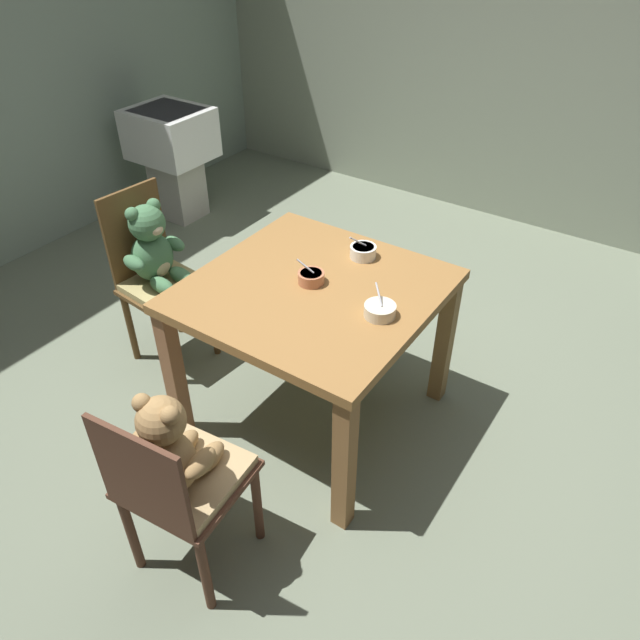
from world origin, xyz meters
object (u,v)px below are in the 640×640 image
object	(u,v)px
sink_basin	(172,148)
teddy_chair_near_front	(174,464)
porridge_bowl_terracotta_center	(311,277)
teddy_chair_near_left	(155,261)
porridge_bowl_cream_near_right	(380,310)
porridge_bowl_white_far_center	(363,251)
dining_table	(314,308)

from	to	relation	value
sink_basin	teddy_chair_near_front	bearing A→B (deg)	-44.51
teddy_chair_near_front	porridge_bowl_terracotta_center	distance (m)	0.96
teddy_chair_near_left	sink_basin	bearing A→B (deg)	138.29
sink_basin	porridge_bowl_cream_near_right	bearing A→B (deg)	-26.58
porridge_bowl_white_far_center	sink_basin	size ratio (longest dim) A/B	0.15
porridge_bowl_white_far_center	teddy_chair_near_left	bearing A→B (deg)	-158.17
teddy_chair_near_left	porridge_bowl_cream_near_right	bearing A→B (deg)	7.36
dining_table	porridge_bowl_white_far_center	xyz separation A→B (m)	(0.05, 0.32, 0.14)
dining_table	porridge_bowl_terracotta_center	bearing A→B (deg)	141.22
teddy_chair_near_left	porridge_bowl_cream_near_right	distance (m)	1.26
teddy_chair_near_front	teddy_chair_near_left	bearing A→B (deg)	43.57
dining_table	porridge_bowl_terracotta_center	xyz separation A→B (m)	(-0.03, 0.02, 0.14)
porridge_bowl_cream_near_right	sink_basin	distance (m)	2.67
porridge_bowl_terracotta_center	sink_basin	bearing A→B (deg)	150.44
porridge_bowl_cream_near_right	porridge_bowl_white_far_center	distance (m)	0.45
teddy_chair_near_left	teddy_chair_near_front	bearing A→B (deg)	-35.42
dining_table	porridge_bowl_white_far_center	distance (m)	0.36
teddy_chair_near_left	teddy_chair_near_front	distance (m)	1.29
porridge_bowl_terracotta_center	teddy_chair_near_front	bearing A→B (deg)	-84.49
porridge_bowl_cream_near_right	sink_basin	world-z (taller)	porridge_bowl_cream_near_right
teddy_chair_near_left	porridge_bowl_cream_near_right	xyz separation A→B (m)	(1.24, 0.04, 0.18)
porridge_bowl_cream_near_right	teddy_chair_near_front	bearing A→B (deg)	-106.73
dining_table	sink_basin	world-z (taller)	sink_basin
teddy_chair_near_front	porridge_bowl_cream_near_right	world-z (taller)	teddy_chair_near_front
porridge_bowl_terracotta_center	sink_basin	distance (m)	2.34
teddy_chair_near_front	porridge_bowl_white_far_center	distance (m)	1.25
dining_table	sink_basin	size ratio (longest dim) A/B	1.22
dining_table	teddy_chair_near_front	bearing A→B (deg)	-85.93
teddy_chair_near_front	sink_basin	bearing A→B (deg)	40.02
porridge_bowl_cream_near_right	porridge_bowl_white_far_center	xyz separation A→B (m)	(-0.28, 0.35, 0.00)
teddy_chair_near_front	sink_basin	size ratio (longest dim) A/B	1.07
porridge_bowl_terracotta_center	porridge_bowl_cream_near_right	world-z (taller)	porridge_bowl_cream_near_right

